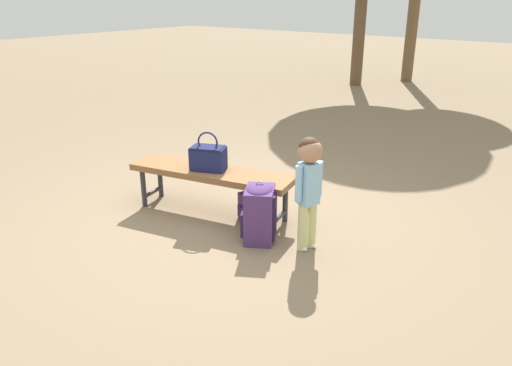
{
  "coord_description": "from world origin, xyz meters",
  "views": [
    {
      "loc": [
        2.66,
        -3.15,
        2.02
      ],
      "look_at": [
        0.23,
        0.04,
        0.45
      ],
      "focal_mm": 34.6,
      "sensor_mm": 36.0,
      "label": 1
    }
  ],
  "objects_px": {
    "handbag": "(208,157)",
    "backpack_small": "(248,205)",
    "park_bench": "(211,175)",
    "child_standing": "(309,176)",
    "backpack_large": "(259,211)"
  },
  "relations": [
    {
      "from": "handbag",
      "to": "backpack_small",
      "type": "xyz_separation_m",
      "value": [
        0.38,
        0.11,
        -0.43
      ]
    },
    {
      "from": "park_bench",
      "to": "handbag",
      "type": "height_order",
      "value": "handbag"
    },
    {
      "from": "park_bench",
      "to": "backpack_small",
      "type": "relative_size",
      "value": 5.48
    },
    {
      "from": "child_standing",
      "to": "park_bench",
      "type": "bearing_deg",
      "value": 177.73
    },
    {
      "from": "child_standing",
      "to": "backpack_large",
      "type": "distance_m",
      "value": 0.56
    },
    {
      "from": "child_standing",
      "to": "backpack_small",
      "type": "relative_size",
      "value": 3.2
    },
    {
      "from": "child_standing",
      "to": "backpack_large",
      "type": "height_order",
      "value": "child_standing"
    },
    {
      "from": "child_standing",
      "to": "backpack_small",
      "type": "height_order",
      "value": "child_standing"
    },
    {
      "from": "handbag",
      "to": "backpack_large",
      "type": "bearing_deg",
      "value": -11.44
    },
    {
      "from": "park_bench",
      "to": "backpack_large",
      "type": "height_order",
      "value": "backpack_large"
    },
    {
      "from": "park_bench",
      "to": "backpack_large",
      "type": "bearing_deg",
      "value": -13.07
    },
    {
      "from": "park_bench",
      "to": "handbag",
      "type": "xyz_separation_m",
      "value": [
        -0.02,
        -0.02,
        0.18
      ]
    },
    {
      "from": "backpack_large",
      "to": "backpack_small",
      "type": "xyz_separation_m",
      "value": [
        -0.32,
        0.25,
        -0.12
      ]
    },
    {
      "from": "park_bench",
      "to": "handbag",
      "type": "relative_size",
      "value": 4.48
    },
    {
      "from": "park_bench",
      "to": "handbag",
      "type": "bearing_deg",
      "value": -131.56
    }
  ]
}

